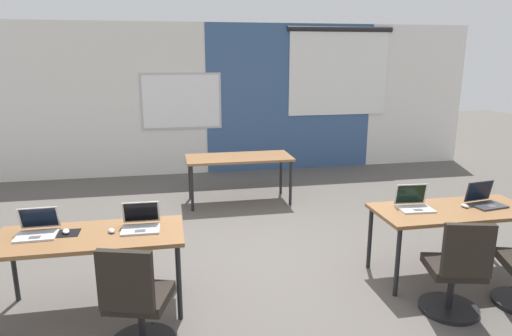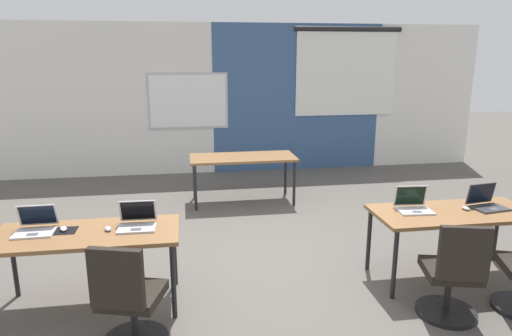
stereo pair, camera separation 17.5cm
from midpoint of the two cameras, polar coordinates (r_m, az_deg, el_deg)
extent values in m
plane|color=#56514C|center=(5.11, 0.85, -11.86)|extent=(24.00, 24.00, 0.00)
cube|color=silver|center=(8.78, -4.84, 8.59)|extent=(10.00, 0.20, 2.80)
cube|color=#385684|center=(8.92, 3.82, 8.69)|extent=(3.27, 0.01, 2.80)
cube|color=#B7B7BC|center=(8.62, -9.93, 8.24)|extent=(1.48, 0.02, 1.04)
cube|color=white|center=(8.62, -9.93, 8.24)|extent=(1.40, 0.02, 0.96)
cube|color=white|center=(9.16, 9.80, 11.54)|extent=(2.00, 0.02, 1.58)
cylinder|color=black|center=(9.17, 10.03, 16.79)|extent=(2.10, 0.10, 0.10)
cube|color=brown|center=(4.26, -21.26, -8.02)|extent=(1.60, 0.70, 0.04)
cylinder|color=black|center=(4.06, -10.90, -13.97)|extent=(0.04, 0.04, 0.68)
cylinder|color=black|center=(4.85, -29.04, -10.77)|extent=(0.04, 0.04, 0.68)
cylinder|color=black|center=(4.60, -10.96, -10.48)|extent=(0.04, 0.04, 0.68)
cube|color=brown|center=(4.98, 22.59, -4.96)|extent=(1.60, 0.70, 0.04)
cylinder|color=black|center=(4.51, 16.25, -11.33)|extent=(0.04, 0.04, 0.68)
cylinder|color=black|center=(5.00, 13.12, -8.54)|extent=(0.04, 0.04, 0.68)
cylinder|color=black|center=(5.75, 26.83, -6.73)|extent=(0.04, 0.04, 0.68)
cube|color=brown|center=(6.93, -2.88, 1.30)|extent=(1.60, 0.70, 0.04)
cylinder|color=black|center=(6.67, -8.78, -2.57)|extent=(0.04, 0.04, 0.68)
cylinder|color=black|center=(6.88, 3.63, -1.91)|extent=(0.04, 0.04, 0.68)
cylinder|color=black|center=(7.25, -8.99, -1.23)|extent=(0.04, 0.04, 0.68)
cylinder|color=black|center=(7.44, 2.47, -0.66)|extent=(0.04, 0.04, 0.68)
cube|color=silver|center=(4.38, -26.91, -7.64)|extent=(0.33, 0.24, 0.02)
cube|color=#4C4C4F|center=(4.33, -27.10, -7.76)|extent=(0.09, 0.06, 0.00)
cube|color=silver|center=(4.48, -26.60, -5.60)|extent=(0.33, 0.09, 0.21)
cube|color=black|center=(4.47, -26.62, -5.60)|extent=(0.30, 0.07, 0.18)
cube|color=black|center=(4.35, -23.80, -7.51)|extent=(0.22, 0.19, 0.00)
ellipsoid|color=silver|center=(4.34, -23.82, -7.28)|extent=(0.08, 0.11, 0.03)
cube|color=#B7B7BC|center=(4.19, -15.45, -7.48)|extent=(0.34, 0.24, 0.02)
cube|color=#4C4C4F|center=(4.14, -15.52, -7.61)|extent=(0.09, 0.06, 0.00)
cube|color=#B7B7BC|center=(4.30, -15.36, -5.35)|extent=(0.33, 0.08, 0.21)
cube|color=black|center=(4.29, -15.37, -5.35)|extent=(0.30, 0.07, 0.18)
ellipsoid|color=#B2B2B7|center=(4.23, -18.83, -7.45)|extent=(0.08, 0.11, 0.03)
cylinder|color=black|center=(3.86, -15.48, -18.10)|extent=(0.06, 0.06, 0.34)
cube|color=black|center=(3.76, -15.69, -15.38)|extent=(0.55, 0.55, 0.08)
cube|color=black|center=(3.43, -17.53, -13.41)|extent=(0.40, 0.17, 0.46)
sphere|color=black|center=(4.14, -14.10, -18.65)|extent=(0.04, 0.04, 0.04)
cube|color=#333338|center=(5.20, 26.23, -4.25)|extent=(0.36, 0.28, 0.02)
cube|color=#4C4C4F|center=(5.16, 26.65, -4.31)|extent=(0.10, 0.07, 0.00)
cube|color=#333338|center=(5.25, 25.34, -2.63)|extent=(0.33, 0.10, 0.22)
cube|color=black|center=(5.25, 25.38, -2.63)|extent=(0.30, 0.08, 0.19)
ellipsoid|color=#B2B2B7|center=(5.06, 23.84, -4.37)|extent=(0.07, 0.11, 0.03)
sphere|color=black|center=(5.15, 28.53, -13.22)|extent=(0.04, 0.04, 0.04)
sphere|color=black|center=(4.82, 27.25, -14.96)|extent=(0.04, 0.04, 0.04)
cube|color=silver|center=(4.80, 18.42, -4.93)|extent=(0.35, 0.25, 0.02)
cube|color=#4C4C4F|center=(4.76, 18.69, -5.01)|extent=(0.09, 0.07, 0.00)
cube|color=silver|center=(4.88, 17.87, -3.13)|extent=(0.33, 0.07, 0.22)
cube|color=black|center=(4.88, 17.89, -3.14)|extent=(0.30, 0.06, 0.19)
cylinder|color=black|center=(4.57, 21.95, -16.00)|extent=(0.52, 0.52, 0.04)
cylinder|color=black|center=(4.48, 22.18, -13.89)|extent=(0.06, 0.06, 0.34)
cube|color=black|center=(4.39, 22.44, -11.45)|extent=(0.53, 0.53, 0.08)
cube|color=black|center=(4.07, 23.95, -9.48)|extent=(0.40, 0.15, 0.46)
sphere|color=black|center=(4.76, 21.04, -14.61)|extent=(0.04, 0.04, 0.04)
sphere|color=black|center=(4.59, 24.99, -16.18)|extent=(0.04, 0.04, 0.04)
sphere|color=black|center=(4.45, 19.44, -16.64)|extent=(0.04, 0.04, 0.04)
camera|label=1|loc=(0.09, -90.97, -0.24)|focal=31.88mm
camera|label=2|loc=(0.09, 89.03, 0.24)|focal=31.88mm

